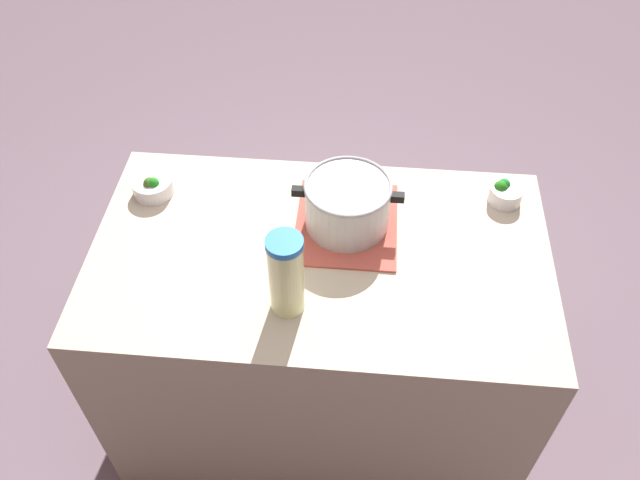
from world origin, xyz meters
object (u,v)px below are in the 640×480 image
object	(u,v)px
broccoli_bowl_front	(153,186)
broccoli_bowl_center	(505,193)
lemonade_pitcher	(286,275)
cooking_pot	(347,203)

from	to	relation	value
broccoli_bowl_front	broccoli_bowl_center	world-z (taller)	same
lemonade_pitcher	broccoli_bowl_center	world-z (taller)	lemonade_pitcher
cooking_pot	broccoli_bowl_center	size ratio (longest dim) A/B	3.22
cooking_pot	broccoli_bowl_front	world-z (taller)	cooking_pot
lemonade_pitcher	broccoli_bowl_center	bearing A→B (deg)	36.81
cooking_pot	lemonade_pitcher	size ratio (longest dim) A/B	1.24
lemonade_pitcher	broccoli_bowl_center	xyz separation A→B (m)	(0.62, 0.46, -0.10)
cooking_pot	broccoli_bowl_center	world-z (taller)	cooking_pot
cooking_pot	lemonade_pitcher	distance (m)	0.35
cooking_pot	broccoli_bowl_front	bearing A→B (deg)	172.21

